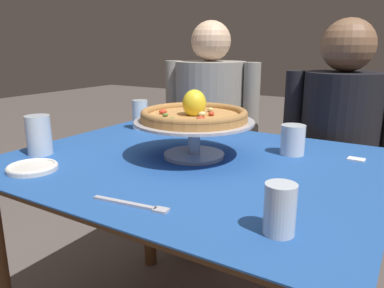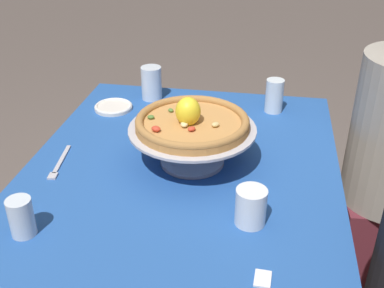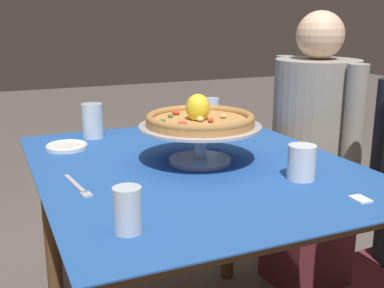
{
  "view_description": "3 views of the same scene",
  "coord_description": "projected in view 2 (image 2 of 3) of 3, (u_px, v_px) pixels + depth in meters",
  "views": [
    {
      "loc": [
        0.58,
        -0.94,
        1.08
      ],
      "look_at": [
        -0.02,
        0.03,
        0.78
      ],
      "focal_mm": 34.63,
      "sensor_mm": 36.0,
      "label": 1
    },
    {
      "loc": [
        1.2,
        0.23,
        1.49
      ],
      "look_at": [
        0.05,
        0.03,
        0.83
      ],
      "focal_mm": 44.22,
      "sensor_mm": 36.0,
      "label": 2
    },
    {
      "loc": [
        1.29,
        -0.57,
        1.18
      ],
      "look_at": [
        -0.04,
        0.01,
        0.79
      ],
      "focal_mm": 44.7,
      "sensor_mm": 36.0,
      "label": 3
    }
  ],
  "objects": [
    {
      "name": "pizza",
      "position": [
        192.0,
        121.0,
        1.37
      ],
      "size": [
        0.33,
        0.33,
        0.1
      ],
      "color": "#BC8447",
      "rests_on": "pizza_stand"
    },
    {
      "name": "pizza_stand",
      "position": [
        192.0,
        139.0,
        1.4
      ],
      "size": [
        0.38,
        0.38,
        0.12
      ],
      "color": "#B7B7C1",
      "rests_on": "dining_table"
    },
    {
      "name": "water_glass_front_left",
      "position": [
        152.0,
        85.0,
        1.82
      ],
      "size": [
        0.08,
        0.08,
        0.13
      ],
      "color": "silver",
      "rests_on": "dining_table"
    },
    {
      "name": "water_glass_back_left",
      "position": [
        274.0,
        97.0,
        1.72
      ],
      "size": [
        0.07,
        0.07,
        0.12
      ],
      "color": "silver",
      "rests_on": "dining_table"
    },
    {
      "name": "dinner_fork",
      "position": [
        59.0,
        164.0,
        1.42
      ],
      "size": [
        0.19,
        0.04,
        0.01
      ],
      "color": "#B7B7C1",
      "rests_on": "dining_table"
    },
    {
      "name": "dining_table",
      "position": [
        184.0,
        193.0,
        1.49
      ],
      "size": [
        1.13,
        0.93,
        0.74
      ],
      "color": "brown",
      "rests_on": "ground"
    },
    {
      "name": "sugar_packet",
      "position": [
        263.0,
        279.0,
        1.01
      ],
      "size": [
        0.05,
        0.04,
        0.0
      ],
      "primitive_type": "cube",
      "rotation": [
        0.0,
        0.0,
        3.09
      ],
      "color": "white",
      "rests_on": "dining_table"
    },
    {
      "name": "side_plate",
      "position": [
        113.0,
        107.0,
        1.76
      ],
      "size": [
        0.14,
        0.14,
        0.02
      ],
      "color": "silver",
      "rests_on": "dining_table"
    },
    {
      "name": "water_glass_back_right",
      "position": [
        251.0,
        209.0,
        1.16
      ],
      "size": [
        0.08,
        0.08,
        0.1
      ],
      "color": "white",
      "rests_on": "dining_table"
    },
    {
      "name": "water_glass_front_right",
      "position": [
        22.0,
        219.0,
        1.13
      ],
      "size": [
        0.06,
        0.06,
        0.1
      ],
      "color": "silver",
      "rests_on": "dining_table"
    }
  ]
}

